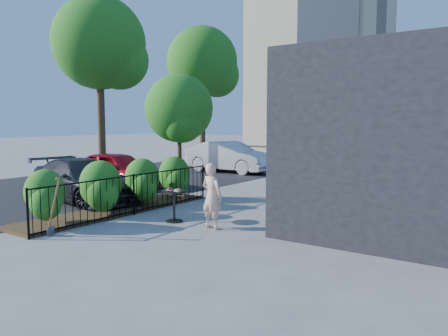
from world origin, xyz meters
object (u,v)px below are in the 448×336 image
Objects in this scene: patio_tree at (180,113)px; street_tree_near at (99,49)px; shovel at (53,210)px; car_darkgrey at (84,180)px; street_tree_far at (203,66)px; car_silver at (230,157)px; woman at (212,196)px; car_red at (117,169)px; cafe_table at (174,200)px.

patio_tree is 0.48× the size of street_tree_near.
car_darkgrey is (-3.00, 3.08, 0.07)m from shovel.
street_tree_near is 6.19× the size of shovel.
street_tree_far is at bearing 117.71° from shovel.
patio_tree is 8.92m from street_tree_near.
car_darkgrey is at bearing 134.24° from shovel.
woman is at bearing -144.82° from car_silver.
car_silver is at bearing -52.98° from woman.
street_tree_near and street_tree_far have the same top height.
car_red is at bearing -68.67° from street_tree_far.
street_tree_near reaches higher than shovel.
street_tree_near is (-7.70, 3.20, 3.15)m from patio_tree.
cafe_table is at bearing -87.65° from car_darkgrey.
street_tree_near is at bearing 49.65° from car_red.
car_silver is (0.71, 6.57, 0.08)m from car_red.
street_tree_far is 6.19× the size of shovel.
woman reaches higher than shovel.
woman reaches higher than car_silver.
shovel is (8.68, -8.53, -5.33)m from street_tree_near.
street_tree_near is 2.08× the size of car_red.
street_tree_near is at bearing -23.54° from woman.
shovel is 4.30m from car_darkgrey.
street_tree_far is at bearing 52.26° from car_silver.
patio_tree is 0.99× the size of car_red.
shovel is 12.82m from car_silver.
street_tree_near is at bearing 130.16° from car_silver.
car_red is (4.23, -10.84, -5.24)m from street_tree_far.
car_silver is 1.01× the size of car_darkgrey.
woman is 7.49m from car_red.
shovel is at bearing -159.94° from car_silver.
car_darkgrey is at bearing 172.98° from cafe_table.
car_silver is at bearing 106.97° from shovel.
street_tree_far is 15.52m from car_darkgrey.
patio_tree is 4.71× the size of cafe_table.
car_red is (-5.62, 3.13, 0.14)m from cafe_table.
patio_tree reaches higher than cafe_table.
car_silver is (-3.74, 12.26, 0.17)m from shovel.
street_tree_far is 19.41m from shovel.
car_silver reaches higher than car_red.
car_silver is (-4.91, 9.69, 0.21)m from cafe_table.
street_tree_near is 9.90× the size of cafe_table.
street_tree_far reaches higher than car_red.
cafe_table is at bearing -54.79° from street_tree_far.
street_tree_near is 13.56m from woman.
cafe_table is 10.87m from car_silver.
shovel is at bearing 52.24° from woman.
patio_tree is 3.68m from car_darkgrey.
patio_tree is at bearing -32.52° from car_darkgrey.
woman is at bearing -51.72° from street_tree_far.
car_red reaches higher than cafe_table.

